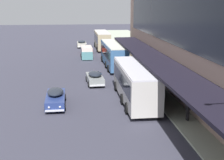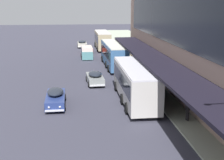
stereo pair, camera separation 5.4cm
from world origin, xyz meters
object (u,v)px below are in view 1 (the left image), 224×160
sedan_second_near (56,98)px  pedestrian_at_kerb (188,108)px  transit_bus_kerbside_front (114,54)px  fire_hydrant (163,101)px  sedan_lead_near (87,49)px  sedan_lead_mid (95,78)px  vw_van (87,52)px  transit_bus_kerbside_rear (135,81)px  transit_bus_kerbside_far (102,39)px  sedan_oncoming_rear (82,44)px

sedan_second_near → pedestrian_at_kerb: bearing=-26.7°
transit_bus_kerbside_front → fire_hydrant: (2.30, -17.86, -1.43)m
sedan_lead_near → sedan_lead_mid: bearing=-89.9°
sedan_lead_mid → vw_van: vw_van is taller
transit_bus_kerbside_front → vw_van: transit_bus_kerbside_front is taller
transit_bus_kerbside_rear → vw_van: size_ratio=2.36×
sedan_lead_near → vw_van: 5.58m
transit_bus_kerbside_far → transit_bus_kerbside_rear: bearing=-89.7°
sedan_oncoming_rear → pedestrian_at_kerb: pedestrian_at_kerb is taller
transit_bus_kerbside_rear → sedan_second_near: (-7.27, -0.46, -1.16)m
transit_bus_kerbside_rear → fire_hydrant: 3.14m
sedan_second_near → sedan_lead_near: (3.95, 29.64, 0.01)m
transit_bus_kerbside_rear → pedestrian_at_kerb: bearing=-61.5°
transit_bus_kerbside_far → fire_hydrant: bearing=-86.0°
pedestrian_at_kerb → fire_hydrant: (-0.81, 4.06, -0.69)m
sedan_second_near → sedan_lead_mid: 8.25m
vw_van → sedan_lead_mid: bearing=-88.9°
vw_van → sedan_oncoming_rear: bearing=92.1°
pedestrian_at_kerb → sedan_second_near: bearing=153.3°
transit_bus_kerbside_far → fire_hydrant: transit_bus_kerbside_far is taller
sedan_oncoming_rear → vw_van: vw_van is taller
pedestrian_at_kerb → transit_bus_kerbside_far: bearing=94.8°
transit_bus_kerbside_far → sedan_lead_near: (-3.15, -4.32, -1.21)m
transit_bus_kerbside_far → fire_hydrant: 35.24m
sedan_lead_mid → fire_hydrant: 10.07m
sedan_oncoming_rear → sedan_lead_mid: bearing=-88.5°
transit_bus_kerbside_front → transit_bus_kerbside_far: transit_bus_kerbside_far is taller
transit_bus_kerbside_far → pedestrian_at_kerb: (3.26, -39.18, -0.79)m
transit_bus_kerbside_front → sedan_lead_near: transit_bus_kerbside_front is taller
sedan_oncoming_rear → sedan_second_near: bearing=-94.9°
sedan_oncoming_rear → transit_bus_kerbside_far: bearing=-41.3°
sedan_second_near → fire_hydrant: sedan_second_near is taller
sedan_lead_mid → pedestrian_at_kerb: (6.38, -12.45, 0.44)m
sedan_oncoming_rear → transit_bus_kerbside_front: bearing=-78.9°
transit_bus_kerbside_front → transit_bus_kerbside_far: size_ratio=1.16×
vw_van → transit_bus_kerbside_front: bearing=-64.0°
transit_bus_kerbside_far → sedan_lead_mid: (-3.11, -26.74, -1.23)m
transit_bus_kerbside_front → transit_bus_kerbside_rear: 16.25m
transit_bus_kerbside_far → sedan_second_near: (-7.09, -33.96, -1.22)m
pedestrian_at_kerb → fire_hydrant: bearing=101.2°
transit_bus_kerbside_front → pedestrian_at_kerb: 22.15m
sedan_second_near → vw_van: vw_van is taller
sedan_oncoming_rear → pedestrian_at_kerb: (7.18, -42.62, 0.45)m
vw_van → transit_bus_kerbside_rear: bearing=-81.3°
transit_bus_kerbside_rear → transit_bus_kerbside_far: transit_bus_kerbside_far is taller
fire_hydrant → transit_bus_kerbside_far: bearing=94.0°
transit_bus_kerbside_front → fire_hydrant: 18.07m
transit_bus_kerbside_front → vw_van: size_ratio=2.51×
sedan_lead_near → sedan_lead_mid: sedan_lead_near is taller
sedan_second_near → sedan_lead_mid: bearing=61.1°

